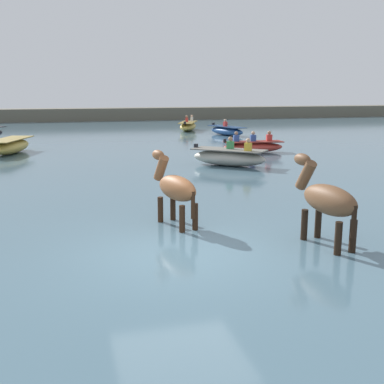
{
  "coord_description": "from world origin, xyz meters",
  "views": [
    {
      "loc": [
        -1.95,
        -8.2,
        3.3
      ],
      "look_at": [
        0.99,
        2.88,
        0.84
      ],
      "focal_mm": 44.92,
      "sensor_mm": 36.0,
      "label": 1
    }
  ],
  "objects_px": {
    "boat_mid_outer": "(253,146)",
    "boat_distant_west": "(188,126)",
    "horse_trailing_bay": "(327,202)",
    "boat_far_inshore": "(10,146)",
    "horse_lead_chestnut": "(175,190)",
    "boat_far_offshore": "(227,131)",
    "boat_near_starboard": "(229,157)"
  },
  "relations": [
    {
      "from": "boat_mid_outer",
      "to": "boat_distant_west",
      "type": "distance_m",
      "value": 12.78
    },
    {
      "from": "horse_trailing_bay",
      "to": "boat_far_inshore",
      "type": "xyz_separation_m",
      "value": [
        -7.28,
        15.92,
        -0.51
      ]
    },
    {
      "from": "horse_lead_chestnut",
      "to": "boat_distant_west",
      "type": "height_order",
      "value": "horse_lead_chestnut"
    },
    {
      "from": "boat_mid_outer",
      "to": "boat_far_offshore",
      "type": "bearing_deg",
      "value": 79.23
    },
    {
      "from": "horse_lead_chestnut",
      "to": "boat_distant_west",
      "type": "distance_m",
      "value": 24.88
    },
    {
      "from": "boat_near_starboard",
      "to": "boat_distant_west",
      "type": "xyz_separation_m",
      "value": [
        2.52,
        16.31,
        -0.01
      ]
    },
    {
      "from": "boat_far_offshore",
      "to": "horse_trailing_bay",
      "type": "bearing_deg",
      "value": -104.12
    },
    {
      "from": "boat_near_starboard",
      "to": "boat_far_offshore",
      "type": "xyz_separation_m",
      "value": [
        4.1,
        12.24,
        -0.04
      ]
    },
    {
      "from": "boat_far_inshore",
      "to": "boat_near_starboard",
      "type": "distance_m",
      "value": 10.66
    },
    {
      "from": "horse_trailing_bay",
      "to": "boat_distant_west",
      "type": "relative_size",
      "value": 0.57
    },
    {
      "from": "boat_far_inshore",
      "to": "boat_distant_west",
      "type": "xyz_separation_m",
      "value": [
        11.24,
        10.18,
        -0.02
      ]
    },
    {
      "from": "boat_far_inshore",
      "to": "boat_far_offshore",
      "type": "distance_m",
      "value": 14.2
    },
    {
      "from": "boat_far_offshore",
      "to": "boat_near_starboard",
      "type": "bearing_deg",
      "value": -108.51
    },
    {
      "from": "boat_near_starboard",
      "to": "boat_far_offshore",
      "type": "height_order",
      "value": "boat_near_starboard"
    },
    {
      "from": "horse_lead_chestnut",
      "to": "boat_distant_west",
      "type": "bearing_deg",
      "value": 74.97
    },
    {
      "from": "horse_trailing_bay",
      "to": "boat_far_offshore",
      "type": "bearing_deg",
      "value": 75.88
    },
    {
      "from": "horse_trailing_bay",
      "to": "boat_distant_west",
      "type": "distance_m",
      "value": 26.41
    },
    {
      "from": "boat_far_inshore",
      "to": "boat_near_starboard",
      "type": "bearing_deg",
      "value": -35.09
    },
    {
      "from": "boat_far_inshore",
      "to": "boat_distant_west",
      "type": "relative_size",
      "value": 1.0
    },
    {
      "from": "boat_near_starboard",
      "to": "boat_mid_outer",
      "type": "distance_m",
      "value": 4.3
    },
    {
      "from": "horse_trailing_bay",
      "to": "boat_far_offshore",
      "type": "height_order",
      "value": "horse_trailing_bay"
    },
    {
      "from": "horse_lead_chestnut",
      "to": "boat_far_offshore",
      "type": "height_order",
      "value": "horse_lead_chestnut"
    },
    {
      "from": "boat_distant_west",
      "to": "boat_mid_outer",
      "type": "bearing_deg",
      "value": -90.35
    },
    {
      "from": "horse_lead_chestnut",
      "to": "horse_trailing_bay",
      "type": "bearing_deg",
      "value": -39.97
    },
    {
      "from": "boat_distant_west",
      "to": "boat_far_inshore",
      "type": "bearing_deg",
      "value": -137.82
    },
    {
      "from": "boat_far_inshore",
      "to": "boat_mid_outer",
      "type": "relative_size",
      "value": 1.2
    },
    {
      "from": "boat_near_starboard",
      "to": "boat_distant_west",
      "type": "height_order",
      "value": "boat_near_starboard"
    },
    {
      "from": "boat_far_offshore",
      "to": "boat_distant_west",
      "type": "xyz_separation_m",
      "value": [
        -1.58,
        4.07,
        0.03
      ]
    },
    {
      "from": "horse_lead_chestnut",
      "to": "boat_far_inshore",
      "type": "relative_size",
      "value": 0.54
    },
    {
      "from": "boat_far_offshore",
      "to": "boat_mid_outer",
      "type": "bearing_deg",
      "value": -100.77
    },
    {
      "from": "boat_far_inshore",
      "to": "boat_mid_outer",
      "type": "height_order",
      "value": "boat_mid_outer"
    },
    {
      "from": "horse_trailing_bay",
      "to": "boat_mid_outer",
      "type": "height_order",
      "value": "horse_trailing_bay"
    }
  ]
}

